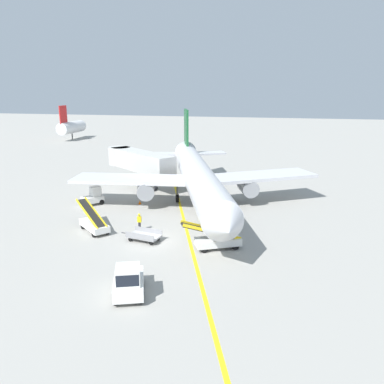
{
  "coord_description": "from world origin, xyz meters",
  "views": [
    {
      "loc": [
        10.55,
        -30.3,
        13.06
      ],
      "look_at": [
        1.71,
        8.05,
        2.5
      ],
      "focal_mm": 36.47,
      "sensor_mm": 36.0,
      "label": 1
    }
  ],
  "objects_px": {
    "belt_loader_forward_hold": "(94,223)",
    "safety_cone_nose_right": "(153,191)",
    "baggage_cart_loaded": "(144,236)",
    "airliner": "(197,176)",
    "baggage_tug_near_wing": "(94,197)",
    "ground_crew_marshaller": "(139,221)",
    "safety_cone_nose_left": "(140,202)",
    "belt_loader_aft_hold": "(217,240)",
    "jet_bridge": "(136,160)",
    "pushback_tug": "(129,281)"
  },
  "relations": [
    {
      "from": "belt_loader_forward_hold",
      "to": "safety_cone_nose_right",
      "type": "relative_size",
      "value": 10.48
    },
    {
      "from": "baggage_cart_loaded",
      "to": "airliner",
      "type": "bearing_deg",
      "value": 78.77
    },
    {
      "from": "baggage_tug_near_wing",
      "to": "belt_loader_forward_hold",
      "type": "height_order",
      "value": "belt_loader_forward_hold"
    },
    {
      "from": "ground_crew_marshaller",
      "to": "safety_cone_nose_left",
      "type": "distance_m",
      "value": 8.75
    },
    {
      "from": "safety_cone_nose_right",
      "to": "belt_loader_aft_hold",
      "type": "bearing_deg",
      "value": -55.34
    },
    {
      "from": "baggage_cart_loaded",
      "to": "safety_cone_nose_left",
      "type": "distance_m",
      "value": 11.36
    },
    {
      "from": "belt_loader_aft_hold",
      "to": "belt_loader_forward_hold",
      "type": "bearing_deg",
      "value": 172.97
    },
    {
      "from": "ground_crew_marshaller",
      "to": "baggage_tug_near_wing",
      "type": "bearing_deg",
      "value": 139.91
    },
    {
      "from": "baggage_tug_near_wing",
      "to": "belt_loader_forward_hold",
      "type": "relative_size",
      "value": 0.58
    },
    {
      "from": "airliner",
      "to": "jet_bridge",
      "type": "distance_m",
      "value": 12.44
    },
    {
      "from": "baggage_tug_near_wing",
      "to": "safety_cone_nose_left",
      "type": "height_order",
      "value": "baggage_tug_near_wing"
    },
    {
      "from": "jet_bridge",
      "to": "baggage_cart_loaded",
      "type": "height_order",
      "value": "jet_bridge"
    },
    {
      "from": "belt_loader_forward_hold",
      "to": "safety_cone_nose_left",
      "type": "relative_size",
      "value": 10.48
    },
    {
      "from": "baggage_tug_near_wing",
      "to": "safety_cone_nose_right",
      "type": "bearing_deg",
      "value": 52.37
    },
    {
      "from": "ground_crew_marshaller",
      "to": "safety_cone_nose_right",
      "type": "relative_size",
      "value": 3.86
    },
    {
      "from": "belt_loader_aft_hold",
      "to": "ground_crew_marshaller",
      "type": "xyz_separation_m",
      "value": [
        -7.76,
        2.52,
        0.13
      ]
    },
    {
      "from": "baggage_cart_loaded",
      "to": "jet_bridge",
      "type": "bearing_deg",
      "value": 112.54
    },
    {
      "from": "airliner",
      "to": "belt_loader_forward_hold",
      "type": "relative_size",
      "value": 7.44
    },
    {
      "from": "pushback_tug",
      "to": "baggage_cart_loaded",
      "type": "relative_size",
      "value": 1.05
    },
    {
      "from": "belt_loader_forward_hold",
      "to": "baggage_tug_near_wing",
      "type": "bearing_deg",
      "value": 116.77
    },
    {
      "from": "belt_loader_forward_hold",
      "to": "baggage_cart_loaded",
      "type": "height_order",
      "value": "belt_loader_forward_hold"
    },
    {
      "from": "jet_bridge",
      "to": "baggage_tug_near_wing",
      "type": "distance_m",
      "value": 10.14
    },
    {
      "from": "airliner",
      "to": "baggage_tug_near_wing",
      "type": "xyz_separation_m",
      "value": [
        -11.7,
        -2.42,
        -2.49
      ]
    },
    {
      "from": "belt_loader_aft_hold",
      "to": "baggage_cart_loaded",
      "type": "height_order",
      "value": "belt_loader_aft_hold"
    },
    {
      "from": "safety_cone_nose_right",
      "to": "baggage_tug_near_wing",
      "type": "bearing_deg",
      "value": -127.63
    },
    {
      "from": "pushback_tug",
      "to": "belt_loader_aft_hold",
      "type": "height_order",
      "value": "belt_loader_aft_hold"
    },
    {
      "from": "ground_crew_marshaller",
      "to": "jet_bridge",
      "type": "bearing_deg",
      "value": 111.63
    },
    {
      "from": "airliner",
      "to": "belt_loader_forward_hold",
      "type": "distance_m",
      "value": 13.15
    },
    {
      "from": "belt_loader_forward_hold",
      "to": "ground_crew_marshaller",
      "type": "xyz_separation_m",
      "value": [
        4.14,
        1.06,
        0.13
      ]
    },
    {
      "from": "belt_loader_forward_hold",
      "to": "jet_bridge",
      "type": "bearing_deg",
      "value": 97.78
    },
    {
      "from": "baggage_tug_near_wing",
      "to": "belt_loader_aft_hold",
      "type": "distance_m",
      "value": 18.44
    },
    {
      "from": "airliner",
      "to": "pushback_tug",
      "type": "xyz_separation_m",
      "value": [
        -0.08,
        -20.62,
        -2.42
      ]
    },
    {
      "from": "pushback_tug",
      "to": "safety_cone_nose_right",
      "type": "height_order",
      "value": "pushback_tug"
    },
    {
      "from": "safety_cone_nose_right",
      "to": "safety_cone_nose_left",
      "type": "bearing_deg",
      "value": -88.41
    },
    {
      "from": "belt_loader_forward_hold",
      "to": "safety_cone_nose_left",
      "type": "xyz_separation_m",
      "value": [
        1.12,
        9.24,
        -0.56
      ]
    },
    {
      "from": "safety_cone_nose_left",
      "to": "safety_cone_nose_right",
      "type": "bearing_deg",
      "value": 91.59
    },
    {
      "from": "belt_loader_forward_hold",
      "to": "belt_loader_aft_hold",
      "type": "height_order",
      "value": "same"
    },
    {
      "from": "airliner",
      "to": "pushback_tug",
      "type": "bearing_deg",
      "value": -90.23
    },
    {
      "from": "airliner",
      "to": "belt_loader_forward_hold",
      "type": "xyz_separation_m",
      "value": [
        -7.72,
        -10.32,
        -2.64
      ]
    },
    {
      "from": "baggage_tug_near_wing",
      "to": "belt_loader_forward_hold",
      "type": "distance_m",
      "value": 8.85
    },
    {
      "from": "baggage_cart_loaded",
      "to": "safety_cone_nose_right",
      "type": "bearing_deg",
      "value": 105.88
    },
    {
      "from": "pushback_tug",
      "to": "belt_loader_aft_hold",
      "type": "distance_m",
      "value": 9.81
    },
    {
      "from": "belt_loader_forward_hold",
      "to": "safety_cone_nose_right",
      "type": "distance_m",
      "value": 14.38
    },
    {
      "from": "baggage_cart_loaded",
      "to": "belt_loader_forward_hold",
      "type": "bearing_deg",
      "value": 166.79
    },
    {
      "from": "belt_loader_forward_hold",
      "to": "safety_cone_nose_right",
      "type": "height_order",
      "value": "belt_loader_forward_hold"
    },
    {
      "from": "pushback_tug",
      "to": "belt_loader_forward_hold",
      "type": "relative_size",
      "value": 0.88
    },
    {
      "from": "pushback_tug",
      "to": "belt_loader_aft_hold",
      "type": "relative_size",
      "value": 0.8
    },
    {
      "from": "safety_cone_nose_right",
      "to": "ground_crew_marshaller",
      "type": "bearing_deg",
      "value": -76.59
    },
    {
      "from": "baggage_tug_near_wing",
      "to": "safety_cone_nose_right",
      "type": "height_order",
      "value": "baggage_tug_near_wing"
    },
    {
      "from": "belt_loader_forward_hold",
      "to": "ground_crew_marshaller",
      "type": "distance_m",
      "value": 4.28
    }
  ]
}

